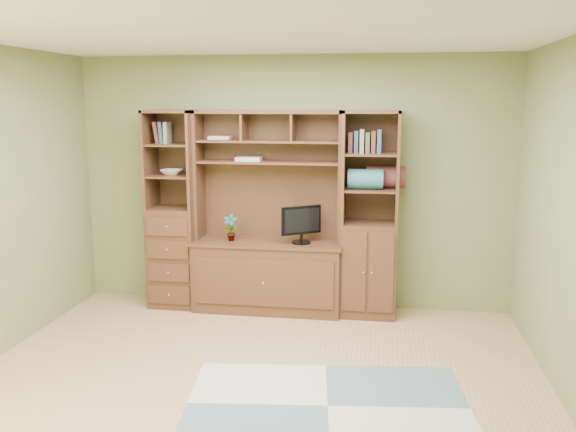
% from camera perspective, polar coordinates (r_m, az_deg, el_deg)
% --- Properties ---
extents(room, '(4.60, 4.10, 2.64)m').
position_cam_1_polar(room, '(4.40, -3.45, -0.26)').
color(room, tan).
rests_on(room, ground).
extents(center_hutch, '(1.54, 0.53, 2.05)m').
position_cam_1_polar(center_hutch, '(6.16, -1.94, 0.30)').
color(center_hutch, '#4A2B1A').
rests_on(center_hutch, ground).
extents(left_tower, '(0.50, 0.45, 2.05)m').
position_cam_1_polar(left_tower, '(6.46, -10.63, 0.60)').
color(left_tower, '#4A2B1A').
rests_on(left_tower, ground).
extents(right_tower, '(0.55, 0.45, 2.05)m').
position_cam_1_polar(right_tower, '(6.10, 7.64, 0.10)').
color(right_tower, '#4A2B1A').
rests_on(right_tower, ground).
extents(rug, '(2.15, 1.56, 0.01)m').
position_cam_1_polar(rug, '(4.53, 3.73, -17.36)').
color(rug, gray).
rests_on(rug, ground).
extents(monitor, '(0.46, 0.39, 0.52)m').
position_cam_1_polar(monitor, '(6.08, 1.25, -0.17)').
color(monitor, black).
rests_on(monitor, center_hutch).
extents(orchid, '(0.15, 0.10, 0.28)m').
position_cam_1_polar(orchid, '(6.24, -5.40, -1.08)').
color(orchid, '#9F6235').
rests_on(orchid, center_hutch).
extents(magazines, '(0.25, 0.18, 0.04)m').
position_cam_1_polar(magazines, '(6.22, -3.67, 5.36)').
color(magazines, beige).
rests_on(magazines, center_hutch).
extents(bowl, '(0.22, 0.22, 0.05)m').
position_cam_1_polar(bowl, '(6.40, -10.82, 4.06)').
color(bowl, white).
rests_on(bowl, left_tower).
extents(blanket_teal, '(0.34, 0.20, 0.20)m').
position_cam_1_polar(blanket_teal, '(5.99, 7.27, 3.44)').
color(blanket_teal, '#28616A').
rests_on(blanket_teal, right_tower).
extents(blanket_red, '(0.39, 0.21, 0.21)m').
position_cam_1_polar(blanket_red, '(6.12, 9.14, 3.62)').
color(blanket_red, brown).
rests_on(blanket_red, right_tower).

